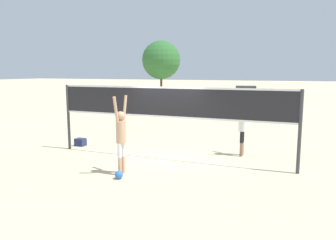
% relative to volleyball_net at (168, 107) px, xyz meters
% --- Properties ---
extents(ground_plane, '(200.00, 200.00, 0.00)m').
position_rel_volleyball_net_xyz_m(ground_plane, '(0.00, 0.00, -1.79)').
color(ground_plane, beige).
extents(volleyball_net, '(8.26, 0.10, 2.45)m').
position_rel_volleyball_net_xyz_m(volleyball_net, '(0.00, 0.00, 0.00)').
color(volleyball_net, '#38383D').
rests_on(volleyball_net, ground_plane).
extents(player_spiker, '(0.28, 0.72, 2.27)m').
position_rel_volleyball_net_xyz_m(player_spiker, '(-0.64, -1.98, -0.58)').
color(player_spiker, tan).
rests_on(player_spiker, ground_plane).
extents(player_blocker, '(0.28, 0.71, 2.15)m').
position_rel_volleyball_net_xyz_m(player_blocker, '(2.22, 1.45, -0.65)').
color(player_blocker, '#8C664C').
rests_on(player_blocker, ground_plane).
extents(volleyball, '(0.23, 0.23, 0.23)m').
position_rel_volleyball_net_xyz_m(volleyball, '(-0.50, -2.38, -1.67)').
color(volleyball, blue).
rests_on(volleyball, ground_plane).
extents(gear_bag, '(0.39, 0.31, 0.30)m').
position_rel_volleyball_net_xyz_m(gear_bag, '(-4.02, 0.58, -1.64)').
color(gear_bag, navy).
rests_on(gear_bag, ground_plane).
extents(parked_car_mid, '(4.73, 2.53, 1.50)m').
position_rel_volleyball_net_xyz_m(parked_car_mid, '(-1.04, 24.16, -1.11)').
color(parked_car_mid, '#B7B7BC').
rests_on(parked_car_mid, ground_plane).
extents(tree_left_cluster, '(4.75, 4.75, 6.74)m').
position_rel_volleyball_net_xyz_m(tree_left_cluster, '(-12.27, 27.95, 2.57)').
color(tree_left_cluster, '#4C3823').
rests_on(tree_left_cluster, ground_plane).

